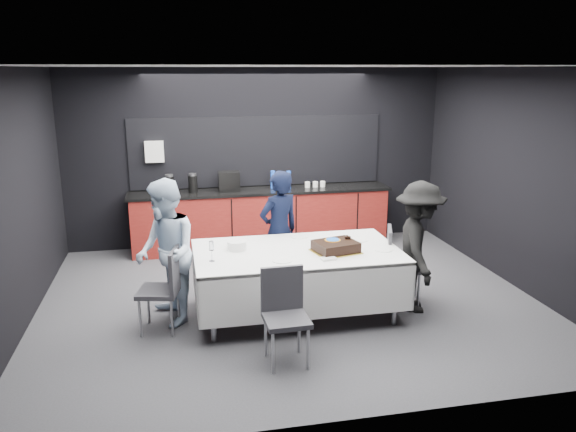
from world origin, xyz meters
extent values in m
plane|color=#3F3F44|center=(0.00, 0.00, 0.00)|extent=(6.00, 6.00, 0.00)
cube|color=white|center=(0.00, 0.00, 2.80)|extent=(6.00, 5.00, 0.04)
cube|color=black|center=(0.00, 2.50, 1.40)|extent=(6.00, 0.04, 2.80)
cube|color=black|center=(0.00, -2.50, 1.40)|extent=(6.00, 0.04, 2.80)
cube|color=black|center=(-3.00, 0.00, 1.40)|extent=(0.04, 5.00, 2.80)
cube|color=black|center=(3.00, 0.00, 1.40)|extent=(0.04, 5.00, 2.80)
cube|color=maroon|center=(0.00, 2.20, 0.45)|extent=(4.00, 0.60, 0.90)
cube|color=black|center=(0.00, 2.20, 0.92)|extent=(4.10, 0.64, 0.04)
cube|color=black|center=(0.00, 2.48, 1.50)|extent=(4.00, 0.03, 1.10)
cube|color=white|center=(-1.60, 2.43, 1.55)|extent=(0.28, 0.12, 0.32)
cylinder|color=black|center=(-1.40, 2.20, 1.07)|extent=(0.14, 0.14, 0.26)
cylinder|color=black|center=(-1.05, 2.20, 1.07)|extent=(0.14, 0.14, 0.26)
cube|color=black|center=(-0.50, 2.20, 1.09)|extent=(0.32, 0.24, 0.30)
cylinder|color=blue|center=(0.20, 2.25, 1.08)|extent=(0.07, 0.07, 0.28)
cylinder|color=orange|center=(0.32, 2.25, 1.07)|extent=(0.07, 0.07, 0.26)
cylinder|color=blue|center=(0.44, 2.18, 1.08)|extent=(0.07, 0.07, 0.28)
cylinder|color=white|center=(0.75, 2.20, 0.98)|extent=(0.08, 0.08, 0.09)
cylinder|color=white|center=(0.88, 2.20, 0.98)|extent=(0.08, 0.08, 0.09)
cylinder|color=white|center=(1.00, 2.20, 0.98)|extent=(0.08, 0.08, 0.09)
cylinder|color=#99999E|center=(-1.40, 2.20, 1.21)|extent=(0.12, 0.12, 0.03)
cylinder|color=#99999E|center=(-1.05, 2.20, 1.21)|extent=(0.12, 0.12, 0.03)
cylinder|color=#99999E|center=(-1.00, -0.90, 0.38)|extent=(0.06, 0.06, 0.75)
cylinder|color=#99999E|center=(-1.00, 0.10, 0.38)|extent=(0.06, 0.06, 0.75)
cylinder|color=#99999E|center=(1.00, -0.90, 0.38)|extent=(0.06, 0.06, 0.75)
cylinder|color=#99999E|center=(1.00, 0.10, 0.38)|extent=(0.06, 0.06, 0.75)
cube|color=silver|center=(0.00, -0.40, 0.76)|extent=(2.32, 1.32, 0.04)
cube|color=silver|center=(0.00, -1.05, 0.49)|extent=(2.32, 0.02, 0.55)
cube|color=silver|center=(0.00, 0.25, 0.49)|extent=(2.32, 0.02, 0.55)
cube|color=silver|center=(-1.15, -0.40, 0.49)|extent=(0.02, 1.32, 0.55)
cube|color=silver|center=(1.15, -0.40, 0.49)|extent=(0.02, 1.32, 0.55)
cube|color=gold|center=(0.41, -0.56, 0.79)|extent=(0.57, 0.50, 0.01)
cube|color=black|center=(0.41, -0.56, 0.84)|extent=(0.52, 0.46, 0.10)
cube|color=black|center=(0.41, -0.56, 0.90)|extent=(0.52, 0.46, 0.01)
cylinder|color=orange|center=(0.39, -0.50, 0.90)|extent=(0.18, 0.18, 0.00)
cylinder|color=blue|center=(0.39, -0.50, 0.91)|extent=(0.15, 0.15, 0.01)
sphere|color=black|center=(0.59, -0.44, 0.92)|extent=(0.04, 0.04, 0.04)
sphere|color=black|center=(0.61, -0.48, 0.92)|extent=(0.04, 0.04, 0.04)
sphere|color=black|center=(0.57, -0.48, 0.92)|extent=(0.04, 0.04, 0.04)
cylinder|color=white|center=(-0.67, -0.24, 0.83)|extent=(0.22, 0.22, 0.10)
cylinder|color=white|center=(-0.24, -0.73, 0.78)|extent=(0.22, 0.22, 0.01)
cylinder|color=white|center=(0.82, -0.18, 0.78)|extent=(0.21, 0.21, 0.01)
cylinder|color=white|center=(0.96, -0.60, 0.78)|extent=(0.20, 0.20, 0.01)
cylinder|color=white|center=(0.14, 0.10, 0.78)|extent=(0.21, 0.21, 0.01)
cube|color=white|center=(0.26, -0.80, 0.79)|extent=(0.17, 0.13, 0.02)
cylinder|color=white|center=(-0.97, -0.59, 0.78)|extent=(0.06, 0.06, 0.00)
cylinder|color=white|center=(-0.97, -0.59, 0.84)|extent=(0.01, 0.01, 0.12)
cylinder|color=white|center=(-0.97, -0.59, 0.95)|extent=(0.05, 0.05, 0.10)
cube|color=#333338|center=(-1.55, -0.51, 0.45)|extent=(0.50, 0.50, 0.05)
cube|color=#333338|center=(-1.37, -0.56, 0.70)|extent=(0.13, 0.42, 0.45)
cylinder|color=#99999E|center=(-1.68, -0.31, 0.22)|extent=(0.03, 0.03, 0.44)
cylinder|color=#99999E|center=(-1.76, -0.64, 0.22)|extent=(0.03, 0.03, 0.44)
cylinder|color=#99999E|center=(-1.35, -0.39, 0.22)|extent=(0.03, 0.03, 0.44)
cylinder|color=#99999E|center=(-1.42, -0.72, 0.22)|extent=(0.03, 0.03, 0.44)
cube|color=#333338|center=(1.36, -0.31, 0.45)|extent=(0.54, 0.54, 0.05)
cube|color=#333338|center=(1.18, -0.25, 0.70)|extent=(0.18, 0.41, 0.45)
cylinder|color=#99999E|center=(1.46, -0.53, 0.22)|extent=(0.03, 0.03, 0.44)
cylinder|color=#99999E|center=(1.57, -0.21, 0.22)|extent=(0.03, 0.03, 0.44)
cylinder|color=#99999E|center=(1.14, -0.42, 0.22)|extent=(0.03, 0.03, 0.44)
cylinder|color=#99999E|center=(1.25, -0.09, 0.22)|extent=(0.03, 0.03, 0.44)
cube|color=#333338|center=(-0.34, -1.49, 0.45)|extent=(0.43, 0.43, 0.05)
cube|color=#333338|center=(-0.35, -1.30, 0.70)|extent=(0.42, 0.05, 0.45)
cylinder|color=#99999E|center=(-0.51, -1.66, 0.22)|extent=(0.03, 0.03, 0.44)
cylinder|color=#99999E|center=(-0.17, -1.65, 0.22)|extent=(0.03, 0.03, 0.44)
cylinder|color=#99999E|center=(-0.52, -1.32, 0.22)|extent=(0.03, 0.03, 0.44)
cylinder|color=#99999E|center=(-0.18, -1.31, 0.22)|extent=(0.03, 0.03, 0.44)
imported|color=black|center=(-0.06, 0.39, 0.78)|extent=(0.67, 0.57, 1.56)
imported|color=silver|center=(-1.46, -0.32, 0.82)|extent=(0.78, 0.91, 1.63)
imported|color=black|center=(1.42, -0.55, 0.77)|extent=(0.82, 1.11, 1.54)
camera|label=1|loc=(-1.32, -6.32, 2.78)|focal=35.00mm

